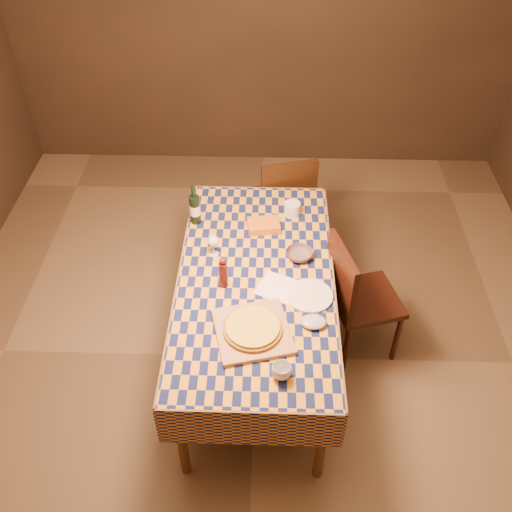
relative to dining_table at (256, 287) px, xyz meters
name	(u,v)px	position (x,y,z in m)	size (l,w,h in m)	color
room	(256,200)	(0.00, 0.00, 0.66)	(5.00, 5.10, 2.70)	brown
dining_table	(256,287)	(0.00, 0.00, 0.00)	(0.94, 1.84, 0.77)	brown
cutting_board	(253,331)	(0.00, -0.42, 0.09)	(0.39, 0.39, 0.02)	#AD7651
pizza	(253,328)	(0.00, -0.42, 0.12)	(0.39, 0.39, 0.03)	#8D6017
pepper_mill	(223,273)	(-0.19, -0.07, 0.18)	(0.06, 0.06, 0.21)	#4B1113
bowl	(299,254)	(0.26, 0.18, 0.10)	(0.16, 0.16, 0.05)	#604851
wine_glass	(213,242)	(-0.27, 0.20, 0.18)	(0.08, 0.08, 0.14)	white
wine_bottle	(195,209)	(-0.41, 0.52, 0.18)	(0.10, 0.10, 0.29)	black
deli_tub	(292,209)	(0.23, 0.62, 0.12)	(0.11, 0.11, 0.09)	silver
takeout_container	(264,226)	(0.04, 0.46, 0.10)	(0.21, 0.14, 0.05)	#CB6A1A
white_plate	(310,296)	(0.32, -0.15, 0.08)	(0.27, 0.27, 0.02)	white
tumbler	(282,371)	(0.15, -0.70, 0.12)	(0.10, 0.10, 0.08)	silver
flour_patch	(282,289)	(0.16, -0.09, 0.08)	(0.27, 0.21, 0.00)	white
flour_bag	(314,322)	(0.33, -0.36, 0.10)	(0.15, 0.11, 0.04)	#A8ADD7
chair_far	(284,200)	(0.19, 1.10, -0.17)	(0.52, 0.52, 0.93)	black
chair_right	(355,294)	(0.63, 0.11, -0.17)	(0.53, 0.52, 0.93)	black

